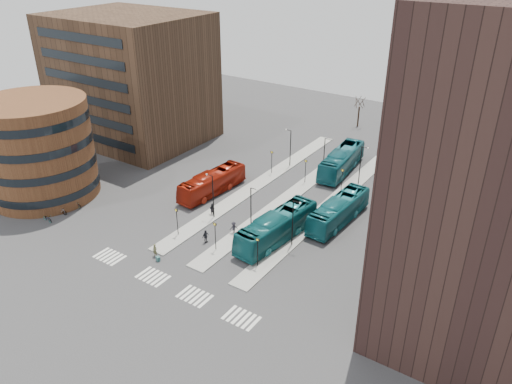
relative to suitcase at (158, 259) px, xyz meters
The scene contains 23 objects.
ground 7.05m from the suitcase, 68.13° to the right, with size 160.00×160.00×0.00m, color #2F2F32.
island_left 23.51m from the suitcase, 93.36° to the left, with size 2.50×45.00×0.15m, color gray.
island_mid 23.92m from the suitcase, 78.86° to the left, with size 2.50×45.00×0.15m, color gray.
island_right 25.76m from the suitcase, 65.65° to the left, with size 2.50×45.00×0.15m, color gray.
suitcase is the anchor object (origin of this frame).
red_bus 17.88m from the suitcase, 107.51° to the left, with size 2.80×11.95×3.33m, color maroon.
teal_bus_a 14.71m from the suitcase, 51.88° to the left, with size 3.09×13.19×3.67m, color #135C62.
teal_bus_b 35.04m from the suitcase, 78.51° to the left, with size 3.10×13.27×3.70m, color #145964.
teal_bus_c 23.88m from the suitcase, 55.59° to the left, with size 2.88×12.30×3.43m, color #16676F.
teal_bus_d 43.53m from the suitcase, 72.29° to the left, with size 2.46×10.51×2.93m, color #125D5C.
traveller 1.16m from the suitcase, 150.85° to the left, with size 0.60×0.39×1.65m, color #4D4C2E.
commuter_a 12.04m from the suitcase, 96.77° to the left, with size 0.83×0.65×1.72m, color black.
commuter_b 6.54m from the suitcase, 71.09° to the left, with size 1.00×0.42×1.71m, color black.
commuter_c 10.45m from the suitcase, 68.90° to the left, with size 1.07×0.62×1.66m, color black.
bicycle_near 18.44m from the suitcase, behind, with size 0.63×1.79×0.94m, color gray.
bicycle_mid 18.39m from the suitcase, behind, with size 0.49×1.74×1.05m, color gray.
bicycle_far 18.62m from the suitcase, behind, with size 0.66×1.88×0.99m, color gray.
crosswalk_stripes 5.06m from the suitcase, 30.08° to the right, with size 22.35×2.40×0.01m.
round_building 26.48m from the suitcase, behind, with size 15.16×15.16×14.00m.
office_block 43.04m from the suitcase, 138.82° to the left, with size 25.00×20.12×22.00m.
sign_poles 17.13m from the suitcase, 75.62° to the left, with size 12.45×22.12×3.65m.
lamp_posts 22.35m from the suitcase, 76.24° to the left, with size 14.04×20.24×6.12m.
bare_trees 56.44m from the suitcase, 84.62° to the left, with size 10.97×8.14×5.90m.
Camera 1 is at (33.36, -26.75, 33.65)m, focal length 35.00 mm.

